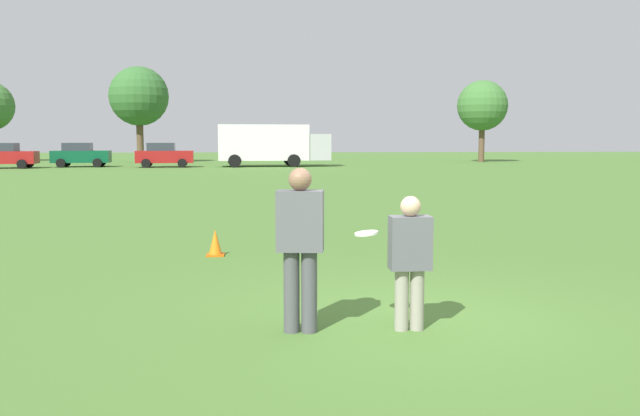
# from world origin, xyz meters

# --- Properties ---
(ground_plane) EXTENTS (199.40, 199.40, 0.00)m
(ground_plane) POSITION_xyz_m (0.00, 0.00, 0.00)
(ground_plane) COLOR #47702D
(player_thrower) EXTENTS (0.54, 0.36, 1.82)m
(player_thrower) POSITION_xyz_m (-1.34, -0.44, 1.03)
(player_thrower) COLOR #4C4C51
(player_thrower) RESTS_ON ground
(player_defender) EXTENTS (0.46, 0.27, 1.50)m
(player_defender) POSITION_xyz_m (-0.13, -0.45, 0.84)
(player_defender) COLOR gray
(player_defender) RESTS_ON ground
(frisbee) EXTENTS (0.27, 0.27, 0.06)m
(frisbee) POSITION_xyz_m (-0.58, -0.22, 1.06)
(frisbee) COLOR white
(traffic_cone) EXTENTS (0.32, 0.32, 0.48)m
(traffic_cone) POSITION_xyz_m (-2.65, 4.64, 0.23)
(traffic_cone) COLOR #D8590C
(traffic_cone) RESTS_ON ground
(parked_car_near_left) EXTENTS (4.33, 2.47, 1.82)m
(parked_car_near_left) POSITION_xyz_m (-20.50, 43.15, 0.92)
(parked_car_near_left) COLOR maroon
(parked_car_near_left) RESTS_ON ground
(parked_car_mid_left) EXTENTS (4.33, 2.47, 1.82)m
(parked_car_mid_left) POSITION_xyz_m (-15.73, 45.12, 0.92)
(parked_car_mid_left) COLOR #0C4C2D
(parked_car_mid_left) RESTS_ON ground
(parked_car_center) EXTENTS (4.33, 2.47, 1.82)m
(parked_car_center) POSITION_xyz_m (-9.38, 44.20, 0.92)
(parked_car_center) COLOR maroon
(parked_car_center) RESTS_ON ground
(box_truck) EXTENTS (8.66, 3.43, 3.18)m
(box_truck) POSITION_xyz_m (-1.36, 44.87, 1.75)
(box_truck) COLOR white
(box_truck) RESTS_ON ground
(tree_center_elm) EXTENTS (5.21, 5.21, 8.47)m
(tree_center_elm) POSITION_xyz_m (-12.94, 54.32, 5.83)
(tree_center_elm) COLOR brown
(tree_center_elm) RESTS_ON ground
(tree_east_birch) EXTENTS (4.56, 4.56, 7.41)m
(tree_east_birch) POSITION_xyz_m (17.90, 53.72, 5.10)
(tree_east_birch) COLOR brown
(tree_east_birch) RESTS_ON ground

